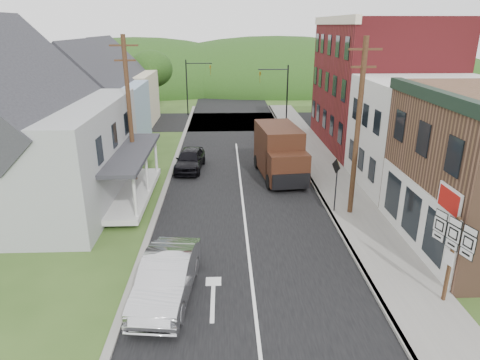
{
  "coord_description": "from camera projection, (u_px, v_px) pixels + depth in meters",
  "views": [
    {
      "loc": [
        -1.01,
        -16.98,
        9.45
      ],
      "look_at": [
        -0.25,
        2.99,
        2.2
      ],
      "focal_mm": 32.0,
      "sensor_mm": 36.0,
      "label": 1
    }
  ],
  "objects": [
    {
      "name": "curb_left",
      "position": [
        166.0,
        186.0,
        26.53
      ],
      "size": [
        0.3,
        55.0,
        0.12
      ],
      "primitive_type": "cube",
      "color": "slate",
      "rests_on": "ground"
    },
    {
      "name": "utility_pole_left",
      "position": [
        130.0,
        113.0,
        24.9
      ],
      "size": [
        1.6,
        0.26,
        9.0
      ],
      "color": "#472D19",
      "rests_on": "ground"
    },
    {
      "name": "ground",
      "position": [
        248.0,
        249.0,
        19.21
      ],
      "size": [
        120.0,
        120.0,
        0.0
      ],
      "primitive_type": "plane",
      "color": "#2D4719",
      "rests_on": "ground"
    },
    {
      "name": "curb_right",
      "position": [
        313.0,
        184.0,
        26.86
      ],
      "size": [
        0.2,
        55.0,
        0.15
      ],
      "primitive_type": "cube",
      "color": "slate",
      "rests_on": "ground"
    },
    {
      "name": "utility_pole_right",
      "position": [
        358.0,
        128.0,
        21.11
      ],
      "size": [
        1.6,
        0.26,
        9.0
      ],
      "color": "#472D19",
      "rests_on": "ground"
    },
    {
      "name": "tree_left_d",
      "position": [
        151.0,
        69.0,
        47.27
      ],
      "size": [
        4.8,
        4.8,
        6.94
      ],
      "color": "#382616",
      "rests_on": "ground"
    },
    {
      "name": "cross_road",
      "position": [
        234.0,
        121.0,
        44.57
      ],
      "size": [
        60.0,
        9.0,
        0.02
      ],
      "primitive_type": "cube",
      "color": "black",
      "rests_on": "ground"
    },
    {
      "name": "house_gray",
      "position": [
        20.0,
        128.0,
        22.97
      ],
      "size": [
        10.2,
        12.24,
        8.35
      ],
      "color": "#9D9FA2",
      "rests_on": "ground"
    },
    {
      "name": "traffic_signal_right",
      "position": [
        280.0,
        90.0,
        40.15
      ],
      "size": [
        2.87,
        0.2,
        6.0
      ],
      "color": "black",
      "rests_on": "ground"
    },
    {
      "name": "storefront_white",
      "position": [
        430.0,
        135.0,
        25.55
      ],
      "size": [
        8.0,
        7.0,
        6.5
      ],
      "primitive_type": "cube",
      "color": "silver",
      "rests_on": "ground"
    },
    {
      "name": "dark_sedan",
      "position": [
        190.0,
        160.0,
        29.42
      ],
      "size": [
        2.15,
        4.51,
        1.49
      ],
      "primitive_type": "imported",
      "rotation": [
        0.0,
        0.0,
        -0.09
      ],
      "color": "black",
      "rests_on": "ground"
    },
    {
      "name": "warning_sign",
      "position": [
        336.0,
        178.0,
        22.15
      ],
      "size": [
        0.26,
        0.77,
        2.89
      ],
      "rotation": [
        0.0,
        0.0,
        0.3
      ],
      "color": "black",
      "rests_on": "sidewalk_right"
    },
    {
      "name": "sidewalk_right",
      "position": [
        334.0,
        183.0,
        26.91
      ],
      "size": [
        2.8,
        55.0,
        0.15
      ],
      "primitive_type": "cube",
      "color": "slate",
      "rests_on": "ground"
    },
    {
      "name": "delivery_van",
      "position": [
        280.0,
        153.0,
        27.68
      ],
      "size": [
        3.0,
        6.15,
        3.32
      ],
      "rotation": [
        0.0,
        0.0,
        0.11
      ],
      "color": "#32180E",
      "rests_on": "ground"
    },
    {
      "name": "road",
      "position": [
        240.0,
        175.0,
        28.6
      ],
      "size": [
        9.0,
        90.0,
        0.02
      ],
      "primitive_type": "cube",
      "color": "black",
      "rests_on": "ground"
    },
    {
      "name": "house_cream",
      "position": [
        117.0,
        87.0,
        41.95
      ],
      "size": [
        7.14,
        8.16,
        7.28
      ],
      "color": "beige",
      "rests_on": "ground"
    },
    {
      "name": "tree_left_c",
      "position": [
        5.0,
        70.0,
        35.28
      ],
      "size": [
        5.8,
        5.8,
        8.41
      ],
      "color": "#382616",
      "rests_on": "ground"
    },
    {
      "name": "house_blue",
      "position": [
        96.0,
        103.0,
        33.52
      ],
      "size": [
        7.14,
        8.16,
        7.28
      ],
      "color": "#84A1B4",
      "rests_on": "ground"
    },
    {
      "name": "storefront_red",
      "position": [
        379.0,
        85.0,
        33.88
      ],
      "size": [
        8.0,
        12.0,
        10.0
      ],
      "primitive_type": "cube",
      "color": "maroon",
      "rests_on": "ground"
    },
    {
      "name": "forested_ridge",
      "position": [
        229.0,
        86.0,
        70.87
      ],
      "size": [
        90.0,
        30.0,
        16.0
      ],
      "primitive_type": "ellipsoid",
      "color": "#1A330F",
      "rests_on": "ground"
    },
    {
      "name": "silver_sedan",
      "position": [
        167.0,
        278.0,
        15.5
      ],
      "size": [
        2.26,
        5.15,
        1.65
      ],
      "primitive_type": "imported",
      "rotation": [
        0.0,
        0.0,
        -0.11
      ],
      "color": "#B8B8BD",
      "rests_on": "ground"
    },
    {
      "name": "route_sign_cluster",
      "position": [
        452.0,
        248.0,
        14.65
      ],
      "size": [
        0.54,
        1.82,
        3.27
      ],
      "rotation": [
        0.0,
        0.0,
        0.26
      ],
      "color": "#472D19",
      "rests_on": "sidewalk_right"
    },
    {
      "name": "traffic_signal_left",
      "position": [
        193.0,
        81.0,
        46.42
      ],
      "size": [
        2.87,
        0.2,
        6.0
      ],
      "color": "black",
      "rests_on": "ground"
    }
  ]
}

